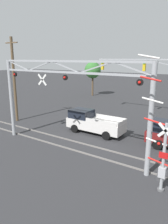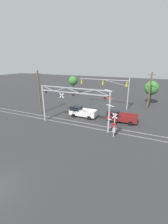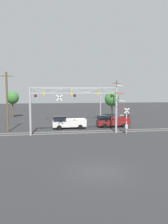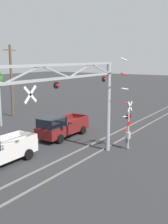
% 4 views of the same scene
% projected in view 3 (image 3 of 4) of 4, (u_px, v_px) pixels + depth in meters
% --- Properties ---
extents(ground_plane, '(200.00, 200.00, 0.00)m').
position_uv_depth(ground_plane, '(99.00, 172.00, 16.31)').
color(ground_plane, '#303033').
extents(rail_track_near, '(80.00, 0.08, 0.10)m').
position_uv_depth(rail_track_near, '(75.00, 133.00, 31.24)').
color(rail_track_near, gray).
rests_on(rail_track_near, ground_plane).
extents(rail_track_far, '(80.00, 0.08, 0.10)m').
position_uv_depth(rail_track_far, '(73.00, 131.00, 32.65)').
color(rail_track_far, gray).
rests_on(rail_track_far, ground_plane).
extents(crossing_gantry, '(12.50, 0.31, 6.60)m').
position_uv_depth(crossing_gantry, '(75.00, 104.00, 30.57)').
color(crossing_gantry, '#9EA0A5').
rests_on(crossing_gantry, ground_plane).
extents(crossing_signal_mast, '(2.10, 0.35, 6.94)m').
position_uv_depth(crossing_signal_mast, '(126.00, 119.00, 30.83)').
color(crossing_signal_mast, '#9EA0A5').
rests_on(crossing_signal_mast, ground_plane).
extents(traffic_signal_span, '(11.96, 0.39, 7.18)m').
position_uv_depth(traffic_signal_span, '(85.00, 96.00, 43.71)').
color(traffic_signal_span, '#9EA0A5').
rests_on(traffic_signal_span, ground_plane).
extents(pickup_truck_lead, '(5.37, 2.14, 2.02)m').
position_uv_depth(pickup_truck_lead, '(67.00, 123.00, 35.27)').
color(pickup_truck_lead, silver).
rests_on(pickup_truck_lead, ground_plane).
extents(pickup_truck_following, '(5.49, 2.14, 2.02)m').
position_uv_depth(pickup_truck_following, '(111.00, 121.00, 36.95)').
color(pickup_truck_following, maroon).
rests_on(pickup_truck_following, ground_plane).
extents(utility_pole_left, '(1.80, 0.28, 8.86)m').
position_uv_depth(utility_pole_left, '(7.00, 101.00, 32.07)').
color(utility_pole_left, brown).
rests_on(utility_pole_left, ground_plane).
extents(utility_pole_right, '(1.80, 0.28, 8.39)m').
position_uv_depth(utility_pole_right, '(116.00, 99.00, 47.70)').
color(utility_pole_right, brown).
rests_on(utility_pole_right, ground_plane).
extents(background_tree_beyond_span, '(2.93, 2.93, 6.10)m').
position_uv_depth(background_tree_beyond_span, '(12.00, 98.00, 50.14)').
color(background_tree_beyond_span, brown).
rests_on(background_tree_beyond_span, ground_plane).
extents(background_tree_far_left_verge, '(3.49, 3.49, 5.99)m').
position_uv_depth(background_tree_far_left_verge, '(112.00, 99.00, 52.12)').
color(background_tree_far_left_verge, brown).
rests_on(background_tree_far_left_verge, ground_plane).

